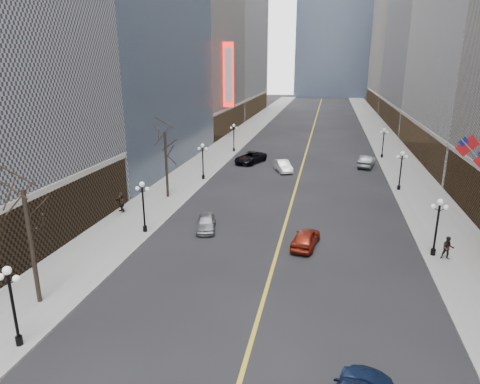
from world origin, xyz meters
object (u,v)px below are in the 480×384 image
at_px(streetlamp_west_0, 12,298).
at_px(streetlamp_east_1, 437,221).
at_px(streetlamp_east_2, 401,167).
at_px(streetlamp_west_1, 143,202).
at_px(streetlamp_west_2, 203,158).
at_px(car_sb_mid, 306,238).
at_px(car_nb_mid, 283,166).
at_px(car_sb_far, 367,161).
at_px(streetlamp_west_3, 234,135).
at_px(car_nb_far, 250,158).
at_px(car_nb_near, 206,222).
at_px(streetlamp_east_3, 383,140).

bearing_deg(streetlamp_west_0, streetlamp_east_1, 34.14).
relative_size(streetlamp_east_2, streetlamp_west_1, 1.00).
xyz_separation_m(streetlamp_west_2, car_sb_mid, (13.90, -18.08, -2.15)).
bearing_deg(streetlamp_east_2, streetlamp_west_2, 180.00).
height_order(streetlamp_west_0, car_nb_mid, streetlamp_west_0).
bearing_deg(car_sb_far, streetlamp_west_3, -4.80).
distance_m(streetlamp_east_1, car_nb_far, 34.71).
distance_m(streetlamp_west_3, car_nb_near, 34.58).
bearing_deg(streetlamp_east_2, streetlamp_west_0, -124.77).
bearing_deg(streetlamp_east_3, car_nb_far, -159.36).
bearing_deg(streetlamp_east_1, car_nb_near, 174.29).
bearing_deg(car_nb_near, streetlamp_east_3, 48.20).
relative_size(streetlamp_west_1, car_nb_near, 1.11).
height_order(streetlamp_west_3, car_nb_near, streetlamp_west_3).
relative_size(streetlamp_west_1, car_sb_far, 0.88).
bearing_deg(streetlamp_west_0, car_nb_far, 84.71).
xyz_separation_m(streetlamp_west_2, streetlamp_west_3, (0.00, 18.00, 0.00)).
relative_size(car_nb_near, car_nb_mid, 0.88).
relative_size(car_nb_mid, car_nb_far, 0.78).
bearing_deg(streetlamp_east_3, streetlamp_west_2, -142.67).
relative_size(streetlamp_east_1, streetlamp_west_2, 1.00).
xyz_separation_m(streetlamp_west_3, car_sb_far, (20.80, -6.42, -2.05)).
bearing_deg(streetlamp_east_3, car_sb_mid, -105.05).
xyz_separation_m(streetlamp_east_2, car_nb_far, (-19.47, 10.67, -2.08)).
bearing_deg(car_sb_mid, streetlamp_east_3, -95.66).
bearing_deg(streetlamp_west_3, car_nb_mid, -50.69).
height_order(streetlamp_west_3, car_sb_mid, streetlamp_west_3).
relative_size(streetlamp_east_1, streetlamp_west_3, 1.00).
bearing_deg(streetlamp_west_2, streetlamp_west_0, -90.00).
distance_m(streetlamp_west_0, streetlamp_west_1, 16.00).
xyz_separation_m(streetlamp_west_0, car_nb_far, (4.13, 44.67, -2.08)).
bearing_deg(streetlamp_east_1, streetlamp_west_3, 123.25).
height_order(streetlamp_west_1, car_nb_mid, streetlamp_west_1).
bearing_deg(streetlamp_west_3, streetlamp_west_1, -90.00).
relative_size(streetlamp_east_1, streetlamp_west_1, 1.00).
distance_m(car_nb_near, car_nb_far, 26.82).
xyz_separation_m(streetlamp_east_3, streetlamp_west_2, (-23.60, -18.00, 0.00)).
relative_size(streetlamp_west_0, car_nb_near, 1.11).
relative_size(streetlamp_west_3, car_sb_far, 0.88).
distance_m(streetlamp_west_0, car_nb_far, 44.91).
xyz_separation_m(streetlamp_west_1, streetlamp_west_2, (0.00, 18.00, 0.00)).
bearing_deg(streetlamp_west_2, streetlamp_west_3, 90.00).
height_order(streetlamp_east_1, car_nb_near, streetlamp_east_1).
bearing_deg(car_nb_mid, streetlamp_west_0, -125.44).
relative_size(streetlamp_east_3, streetlamp_west_1, 1.00).
bearing_deg(streetlamp_east_2, streetlamp_east_1, -90.00).
height_order(streetlamp_west_2, car_nb_mid, streetlamp_west_2).
xyz_separation_m(streetlamp_west_2, car_nb_mid, (9.41, 6.50, -2.14)).
height_order(streetlamp_east_1, streetlamp_west_1, same).
distance_m(streetlamp_west_2, car_nb_mid, 11.64).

